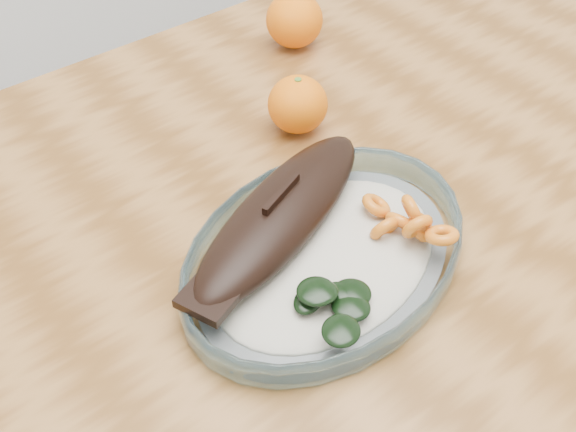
{
  "coord_description": "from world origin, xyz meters",
  "views": [
    {
      "loc": [
        -0.4,
        -0.44,
        1.28
      ],
      "look_at": [
        -0.08,
        -0.03,
        0.77
      ],
      "focal_mm": 45.0,
      "sensor_mm": 36.0,
      "label": 1
    }
  ],
  "objects_px": {
    "orange_left": "(298,104)",
    "dining_table": "(324,248)",
    "orange_right": "(294,20)",
    "plated_meal": "(323,249)"
  },
  "relations": [
    {
      "from": "orange_left",
      "to": "dining_table",
      "type": "bearing_deg",
      "value": -110.71
    },
    {
      "from": "plated_meal",
      "to": "orange_left",
      "type": "distance_m",
      "value": 0.22
    },
    {
      "from": "orange_right",
      "to": "dining_table",
      "type": "bearing_deg",
      "value": -121.21
    },
    {
      "from": "dining_table",
      "to": "orange_right",
      "type": "distance_m",
      "value": 0.33
    },
    {
      "from": "plated_meal",
      "to": "orange_right",
      "type": "relative_size",
      "value": 8.78
    },
    {
      "from": "dining_table",
      "to": "plated_meal",
      "type": "bearing_deg",
      "value": -132.75
    },
    {
      "from": "dining_table",
      "to": "plated_meal",
      "type": "xyz_separation_m",
      "value": [
        -0.08,
        -0.08,
        0.12
      ]
    },
    {
      "from": "dining_table",
      "to": "orange_right",
      "type": "height_order",
      "value": "orange_right"
    },
    {
      "from": "dining_table",
      "to": "orange_right",
      "type": "bearing_deg",
      "value": 58.79
    },
    {
      "from": "dining_table",
      "to": "orange_left",
      "type": "relative_size",
      "value": 16.97
    }
  ]
}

